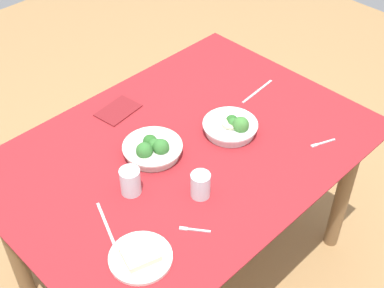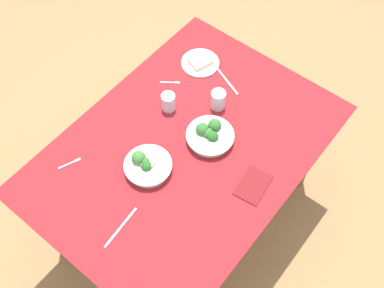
{
  "view_description": "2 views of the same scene",
  "coord_description": "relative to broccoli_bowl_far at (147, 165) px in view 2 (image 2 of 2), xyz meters",
  "views": [
    {
      "loc": [
        1.08,
        1.13,
        2.18
      ],
      "look_at": [
        -0.01,
        0.03,
        0.81
      ],
      "focal_mm": 49.99,
      "sensor_mm": 36.0,
      "label": 1
    },
    {
      "loc": [
        -0.91,
        -0.77,
        2.67
      ],
      "look_at": [
        0.02,
        -0.03,
        0.81
      ],
      "focal_mm": 43.7,
      "sensor_mm": 36.0,
      "label": 2
    }
  ],
  "objects": [
    {
      "name": "fork_by_near_bowl",
      "position": [
        -0.2,
        0.3,
        -0.03
      ],
      "size": [
        0.11,
        0.05,
        0.0
      ],
      "rotation": [
        0.0,
        0.0,
        5.9
      ],
      "color": "#B7B7BC",
      "rests_on": "dining_table"
    },
    {
      "name": "fork_by_far_bowl",
      "position": [
        0.47,
        0.25,
        -0.03
      ],
      "size": [
        0.07,
        0.09,
        0.0
      ],
      "rotation": [
        0.0,
        0.0,
        5.35
      ],
      "color": "#B7B7BC",
      "rests_on": "dining_table"
    },
    {
      "name": "water_glass_center",
      "position": [
        0.33,
        0.15,
        0.02
      ],
      "size": [
        0.07,
        0.07,
        0.1
      ],
      "primitive_type": "cylinder",
      "color": "silver",
      "rests_on": "dining_table"
    },
    {
      "name": "dining_table",
      "position": [
        0.2,
        -0.07,
        -0.14
      ],
      "size": [
        1.48,
        1.06,
        0.77
      ],
      "color": "maroon",
      "rests_on": "ground_plane"
    },
    {
      "name": "table_knife_left",
      "position": [
        -0.29,
        -0.11,
        -0.03
      ],
      "size": [
        0.22,
        0.03,
        0.0
      ],
      "primitive_type": "cube",
      "rotation": [
        0.0,
        0.0,
        3.22
      ],
      "color": "#B7B7BC",
      "rests_on": "dining_table"
    },
    {
      "name": "bread_side_plate",
      "position": [
        0.67,
        0.21,
        -0.02
      ],
      "size": [
        0.21,
        0.21,
        0.04
      ],
      "color": "silver",
      "rests_on": "dining_table"
    },
    {
      "name": "ground_plane",
      "position": [
        0.2,
        -0.07,
        -0.8
      ],
      "size": [
        6.0,
        6.0,
        0.0
      ],
      "primitive_type": "plane",
      "color": "#9E7547"
    },
    {
      "name": "broccoli_bowl_far",
      "position": [
        0.0,
        0.0,
        0.0
      ],
      "size": [
        0.22,
        0.22,
        0.1
      ],
      "color": "white",
      "rests_on": "dining_table"
    },
    {
      "name": "broccoli_bowl_near",
      "position": [
        0.32,
        -0.12,
        0.0
      ],
      "size": [
        0.23,
        0.23,
        0.09
      ],
      "color": "silver",
      "rests_on": "dining_table"
    },
    {
      "name": "table_knife_right",
      "position": [
        0.66,
        0.03,
        -0.03
      ],
      "size": [
        0.09,
        0.2,
        0.0
      ],
      "primitive_type": "cube",
      "rotation": [
        0.0,
        0.0,
        1.2
      ],
      "color": "#B7B7BC",
      "rests_on": "dining_table"
    },
    {
      "name": "water_glass_side",
      "position": [
        0.5,
        -0.03,
        0.02
      ],
      "size": [
        0.07,
        0.07,
        0.1
      ],
      "primitive_type": "cylinder",
      "color": "silver",
      "rests_on": "dining_table"
    },
    {
      "name": "napkin_folded_upper",
      "position": [
        0.24,
        -0.44,
        -0.03
      ],
      "size": [
        0.19,
        0.14,
        0.01
      ],
      "primitive_type": "cube",
      "rotation": [
        0.0,
        0.0,
        0.13
      ],
      "color": "maroon",
      "rests_on": "dining_table"
    }
  ]
}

